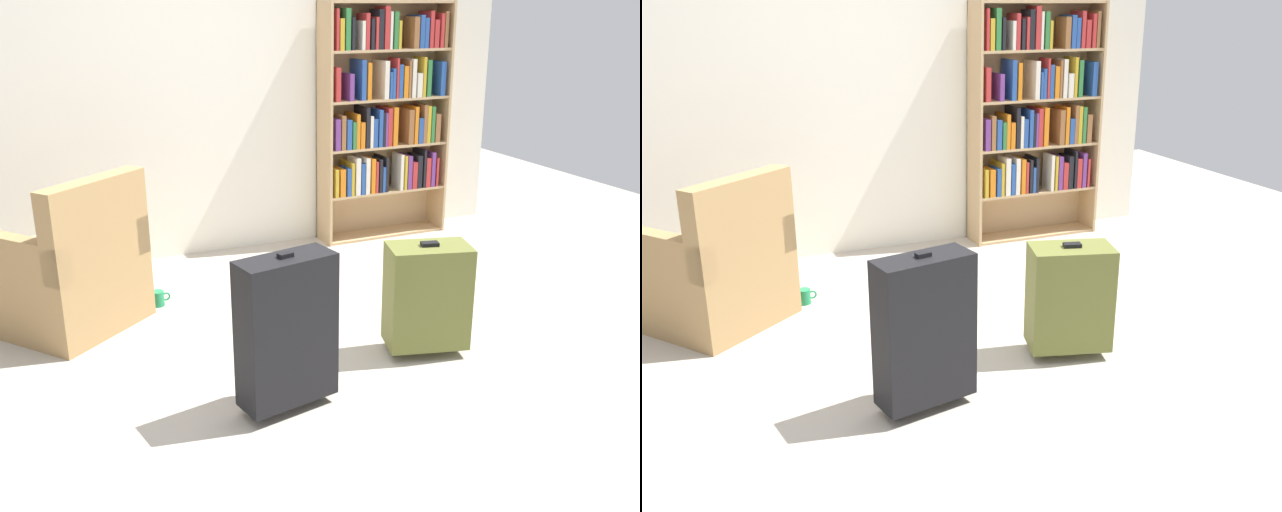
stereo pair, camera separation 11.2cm
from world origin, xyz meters
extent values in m
plane|color=#B2A899|center=(0.00, 0.00, 0.00)|extent=(8.83, 8.83, 0.00)
cube|color=silver|center=(0.00, 1.97, 1.30)|extent=(5.05, 0.10, 2.60)
cube|color=tan|center=(0.97, 1.77, 0.90)|extent=(0.02, 0.26, 1.80)
cube|color=tan|center=(1.99, 1.77, 0.90)|extent=(0.02, 0.26, 1.80)
cube|color=tan|center=(1.48, 1.89, 0.90)|extent=(1.04, 0.02, 1.80)
cube|color=tan|center=(1.48, 1.77, 0.01)|extent=(1.00, 0.24, 0.02)
cube|color=tan|center=(1.48, 1.77, 0.37)|extent=(1.00, 0.24, 0.02)
cube|color=tan|center=(1.48, 1.77, 0.73)|extent=(1.00, 0.24, 0.02)
cube|color=tan|center=(1.48, 1.77, 1.09)|extent=(1.00, 0.24, 0.02)
cube|color=tan|center=(1.48, 1.77, 1.45)|extent=(1.00, 0.24, 0.02)
cube|color=tan|center=(1.48, 1.77, 1.79)|extent=(1.00, 0.24, 0.02)
cube|color=gold|center=(1.02, 1.73, 0.49)|extent=(0.03, 0.16, 0.21)
cube|color=orange|center=(1.07, 1.72, 0.49)|extent=(0.04, 0.16, 0.21)
cube|color=#264C99|center=(1.12, 1.72, 0.49)|extent=(0.03, 0.16, 0.21)
cube|color=gold|center=(1.15, 1.75, 0.51)|extent=(0.02, 0.22, 0.25)
cube|color=silver|center=(1.20, 1.73, 0.52)|extent=(0.04, 0.16, 0.29)
cube|color=#264C99|center=(1.24, 1.75, 0.50)|extent=(0.03, 0.21, 0.24)
cube|color=silver|center=(1.28, 1.75, 0.52)|extent=(0.03, 0.21, 0.28)
cube|color=orange|center=(1.33, 1.73, 0.51)|extent=(0.03, 0.18, 0.27)
cube|color=#B22D2D|center=(1.36, 1.74, 0.50)|extent=(0.02, 0.19, 0.25)
cube|color=black|center=(1.40, 1.72, 0.51)|extent=(0.02, 0.15, 0.26)
cube|color=#264C99|center=(1.42, 1.73, 0.48)|extent=(0.02, 0.16, 0.20)
cube|color=black|center=(1.45, 1.75, 0.51)|extent=(0.02, 0.21, 0.27)
cube|color=silver|center=(1.58, 1.72, 0.52)|extent=(0.03, 0.15, 0.28)
cube|color=gold|center=(1.62, 1.75, 0.51)|extent=(0.02, 0.21, 0.27)
cube|color=#66337F|center=(1.66, 1.74, 0.51)|extent=(0.04, 0.19, 0.27)
cube|color=#B22D2D|center=(1.70, 1.74, 0.49)|extent=(0.04, 0.20, 0.21)
cube|color=black|center=(1.75, 1.73, 0.51)|extent=(0.04, 0.18, 0.26)
cube|color=black|center=(1.79, 1.74, 0.53)|extent=(0.02, 0.19, 0.30)
cube|color=#B22D2D|center=(1.83, 1.72, 0.50)|extent=(0.04, 0.15, 0.24)
cube|color=#66337F|center=(1.87, 1.74, 0.52)|extent=(0.03, 0.18, 0.28)
cube|color=#B22D2D|center=(1.91, 1.74, 0.49)|extent=(0.02, 0.18, 0.23)
cube|color=#66337F|center=(1.03, 1.74, 0.85)|extent=(0.04, 0.18, 0.23)
cube|color=brown|center=(1.07, 1.73, 0.87)|extent=(0.03, 0.16, 0.26)
cube|color=#264C99|center=(1.12, 1.74, 0.85)|extent=(0.04, 0.19, 0.22)
cube|color=#2D7238|center=(1.16, 1.72, 0.84)|extent=(0.03, 0.15, 0.20)
cube|color=orange|center=(1.19, 1.76, 0.87)|extent=(0.03, 0.22, 0.26)
cube|color=orange|center=(1.23, 1.74, 0.84)|extent=(0.03, 0.19, 0.20)
cube|color=black|center=(1.27, 1.76, 0.89)|extent=(0.03, 0.22, 0.30)
cube|color=silver|center=(1.31, 1.73, 0.86)|extent=(0.02, 0.17, 0.24)
cube|color=#264C99|center=(1.34, 1.75, 0.85)|extent=(0.04, 0.21, 0.22)
cube|color=#264C99|center=(1.38, 1.73, 0.88)|extent=(0.03, 0.18, 0.28)
cube|color=black|center=(1.41, 1.76, 0.87)|extent=(0.02, 0.22, 0.25)
cube|color=#66337F|center=(1.43, 1.74, 0.87)|extent=(0.02, 0.20, 0.26)
cube|color=#B22D2D|center=(1.46, 1.75, 0.88)|extent=(0.04, 0.22, 0.29)
cube|color=orange|center=(1.51, 1.74, 0.89)|extent=(0.04, 0.18, 0.29)
cube|color=brown|center=(1.65, 1.75, 0.87)|extent=(0.04, 0.20, 0.27)
cube|color=orange|center=(1.70, 1.74, 0.88)|extent=(0.03, 0.20, 0.29)
cube|color=#264C99|center=(1.74, 1.74, 0.84)|extent=(0.04, 0.19, 0.20)
cube|color=brown|center=(1.78, 1.75, 0.89)|extent=(0.03, 0.20, 0.30)
cube|color=gold|center=(1.81, 1.75, 0.88)|extent=(0.03, 0.20, 0.29)
cube|color=#2D7238|center=(1.85, 1.76, 0.88)|extent=(0.03, 0.22, 0.28)
cube|color=brown|center=(1.89, 1.72, 0.85)|extent=(0.04, 0.16, 0.22)
cube|color=#B22D2D|center=(1.02, 1.76, 1.22)|extent=(0.04, 0.22, 0.24)
cube|color=#66337F|center=(1.13, 1.73, 1.20)|extent=(0.03, 0.17, 0.19)
cube|color=#264C99|center=(1.23, 1.75, 1.24)|extent=(0.04, 0.21, 0.29)
cube|color=orange|center=(1.28, 1.73, 1.23)|extent=(0.03, 0.17, 0.27)
cube|color=silver|center=(1.42, 1.75, 1.24)|extent=(0.04, 0.21, 0.28)
cube|color=#264C99|center=(1.46, 1.73, 1.20)|extent=(0.02, 0.16, 0.20)
cube|color=#264C99|center=(1.49, 1.75, 1.21)|extent=(0.02, 0.21, 0.22)
cube|color=#B22D2D|center=(1.52, 1.72, 1.25)|extent=(0.02, 0.15, 0.29)
cube|color=#264C99|center=(1.54, 1.74, 1.22)|extent=(0.03, 0.18, 0.25)
cube|color=orange|center=(1.59, 1.73, 1.22)|extent=(0.04, 0.18, 0.23)
cube|color=brown|center=(1.62, 1.76, 1.24)|extent=(0.02, 0.22, 0.27)
cube|color=silver|center=(1.66, 1.73, 1.24)|extent=(0.03, 0.18, 0.28)
cube|color=silver|center=(1.71, 1.76, 1.19)|extent=(0.04, 0.22, 0.18)
cube|color=gold|center=(1.75, 1.73, 1.25)|extent=(0.03, 0.17, 0.30)
cube|color=#2D7238|center=(1.79, 1.73, 1.23)|extent=(0.04, 0.18, 0.27)
cube|color=#264C99|center=(1.92, 1.74, 1.23)|extent=(0.04, 0.19, 0.26)
cube|color=#B22D2D|center=(1.02, 1.73, 1.60)|extent=(0.02, 0.18, 0.29)
cube|color=gold|center=(1.05, 1.72, 1.57)|extent=(0.03, 0.16, 0.22)
cube|color=#2D7238|center=(1.10, 1.75, 1.60)|extent=(0.04, 0.21, 0.29)
cube|color=black|center=(1.14, 1.73, 1.57)|extent=(0.02, 0.17, 0.23)
cube|color=silver|center=(1.22, 1.72, 1.56)|extent=(0.02, 0.15, 0.20)
cube|color=#B22D2D|center=(1.25, 1.73, 1.58)|extent=(0.03, 0.17, 0.25)
cube|color=black|center=(1.30, 1.75, 1.57)|extent=(0.03, 0.21, 0.22)
cube|color=#B22D2D|center=(1.33, 1.75, 1.57)|extent=(0.02, 0.21, 0.23)
cube|color=black|center=(1.36, 1.73, 1.60)|extent=(0.04, 0.16, 0.28)
cube|color=#B22D2D|center=(1.41, 1.74, 1.61)|extent=(0.04, 0.18, 0.30)
cube|color=silver|center=(1.45, 1.72, 1.59)|extent=(0.02, 0.16, 0.26)
cube|color=#2D7238|center=(1.49, 1.74, 1.59)|extent=(0.03, 0.19, 0.26)
cube|color=gold|center=(1.52, 1.73, 1.56)|extent=(0.02, 0.18, 0.20)
cube|color=brown|center=(1.66, 1.73, 1.57)|extent=(0.04, 0.17, 0.23)
cube|color=#264C99|center=(1.71, 1.75, 1.58)|extent=(0.04, 0.21, 0.24)
cube|color=#264C99|center=(1.75, 1.74, 1.57)|extent=(0.03, 0.19, 0.22)
cube|color=#B22D2D|center=(1.79, 1.74, 1.59)|extent=(0.03, 0.19, 0.27)
cube|color=#B22D2D|center=(1.84, 1.74, 1.56)|extent=(0.04, 0.19, 0.20)
cube|color=#B22D2D|center=(1.89, 1.73, 1.58)|extent=(0.03, 0.16, 0.25)
cube|color=brown|center=(1.92, 1.74, 1.59)|extent=(0.03, 0.20, 0.26)
cube|color=#9E7A4C|center=(-1.03, 1.00, 0.20)|extent=(0.98, 0.98, 0.40)
cube|color=tan|center=(-1.03, 1.00, 0.44)|extent=(0.75, 0.77, 0.08)
cube|color=#9E7A4C|center=(-0.85, 0.77, 0.65)|extent=(0.62, 0.53, 0.50)
cube|color=#9E7A4C|center=(-0.79, 1.19, 0.51)|extent=(0.51, 0.61, 0.22)
cube|color=#9E7A4C|center=(-1.26, 0.81, 0.51)|extent=(0.51, 0.61, 0.22)
cylinder|color=#1E7F4C|center=(-0.50, 1.05, 0.05)|extent=(0.08, 0.08, 0.10)
torus|color=#1E7F4C|center=(-0.45, 1.05, 0.05)|extent=(0.06, 0.01, 0.06)
cube|color=brown|center=(0.68, -0.16, 0.33)|extent=(0.48, 0.35, 0.55)
cube|color=black|center=(0.68, -0.16, 0.61)|extent=(0.10, 0.07, 0.02)
cylinder|color=black|center=(0.54, -0.12, 0.03)|extent=(0.06, 0.06, 0.05)
cylinder|color=black|center=(0.83, -0.20, 0.03)|extent=(0.06, 0.06, 0.05)
cube|color=black|center=(-0.20, -0.39, 0.40)|extent=(0.47, 0.27, 0.69)
cube|color=black|center=(-0.20, -0.39, 0.75)|extent=(0.07, 0.05, 0.02)
cylinder|color=black|center=(-0.36, -0.42, 0.03)|extent=(0.06, 0.06, 0.05)
cylinder|color=black|center=(-0.05, -0.36, 0.03)|extent=(0.06, 0.06, 0.05)
camera|label=1|loc=(-1.25, -3.09, 1.78)|focal=40.08mm
camera|label=2|loc=(-1.15, -3.14, 1.78)|focal=40.08mm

